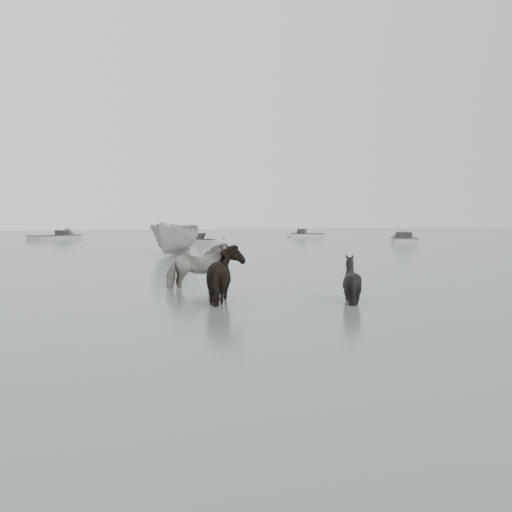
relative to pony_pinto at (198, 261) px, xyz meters
name	(u,v)px	position (x,y,z in m)	size (l,w,h in m)	color
ground	(250,303)	(0.49, -3.37, -0.74)	(140.00, 140.00, 0.00)	#51605D
pony_pinto	(198,261)	(0.00, 0.00, 0.00)	(0.80, 1.75, 1.48)	black
pony_dark	(229,267)	(0.10, -2.96, 0.07)	(1.62, 1.38, 1.63)	black
pony_black	(351,270)	(2.84, -3.79, -0.02)	(1.16, 1.31, 1.44)	black
boat_small	(176,237)	(2.10, 14.89, 0.14)	(1.71, 4.55, 1.76)	#A6A6A1
skiff_port	(404,238)	(19.60, 22.32, -0.36)	(4.54, 1.60, 0.75)	#A5A7A4
skiff_mid	(197,238)	(5.50, 25.52, -0.36)	(4.78, 1.60, 0.75)	#959895
skiff_star	(308,233)	(17.04, 33.92, -0.36)	(3.92, 1.60, 0.75)	#B9B9B4
skiff_far	(55,235)	(-3.81, 35.44, -0.36)	(5.71, 1.60, 0.75)	#959794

